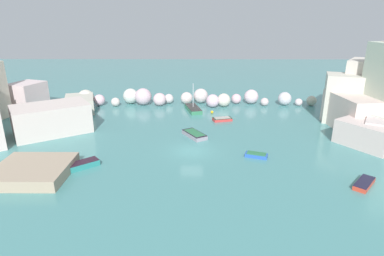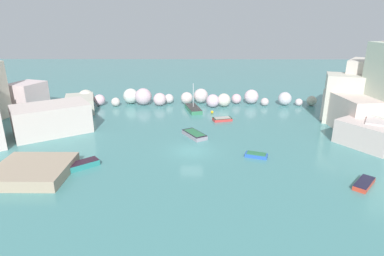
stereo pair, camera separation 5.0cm
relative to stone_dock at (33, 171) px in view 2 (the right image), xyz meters
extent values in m
plane|color=teal|center=(14.76, 6.05, -0.54)|extent=(160.00, 160.00, 0.00)
cube|color=beige|center=(-11.08, 22.30, 1.65)|extent=(5.41, 5.87, 4.39)
cube|color=beige|center=(-2.96, 21.96, 0.56)|extent=(5.97, 7.42, 2.20)
cube|color=beige|center=(-3.06, 11.90, 1.30)|extent=(10.40, 9.38, 3.67)
cube|color=beige|center=(37.36, 16.41, 2.78)|extent=(9.21, 6.50, 6.63)
cube|color=beige|center=(35.57, 13.73, 1.72)|extent=(5.01, 8.47, 4.52)
cube|color=beige|center=(36.75, 9.08, 0.85)|extent=(10.70, 9.97, 2.78)
cube|color=beige|center=(40.59, 17.65, 3.66)|extent=(9.60, 9.07, 8.40)
sphere|color=beige|center=(-2.94, 25.10, 0.79)|extent=(2.67, 2.67, 2.67)
sphere|color=beige|center=(-0.77, 25.18, 0.38)|extent=(1.85, 1.85, 1.85)
sphere|color=beige|center=(2.00, 24.73, 0.17)|extent=(1.43, 1.43, 1.43)
sphere|color=silver|center=(4.22, 26.53, 0.74)|extent=(2.57, 2.57, 2.57)
sphere|color=beige|center=(6.47, 25.71, 0.86)|extent=(2.80, 2.80, 2.80)
sphere|color=beige|center=(9.27, 25.18, 0.52)|extent=(2.13, 2.13, 2.13)
sphere|color=silver|center=(10.68, 26.70, 0.26)|extent=(1.61, 1.61, 1.61)
sphere|color=beige|center=(13.72, 26.33, 0.47)|extent=(2.01, 2.01, 2.01)
sphere|color=beige|center=(16.14, 27.06, 0.69)|extent=(2.46, 2.46, 2.46)
sphere|color=silver|center=(18.03, 24.25, 0.52)|extent=(2.13, 2.13, 2.13)
sphere|color=beige|center=(19.88, 24.72, 0.54)|extent=(2.17, 2.17, 2.17)
sphere|color=beige|center=(22.17, 26.55, 0.30)|extent=(1.68, 1.68, 1.68)
sphere|color=silver|center=(24.70, 26.62, 0.66)|extent=(2.40, 2.40, 2.40)
sphere|color=beige|center=(26.71, 25.22, 0.12)|extent=(1.33, 1.33, 1.33)
sphere|color=silver|center=(30.11, 25.65, 0.56)|extent=(2.21, 2.21, 2.21)
sphere|color=silver|center=(32.37, 25.24, 0.07)|extent=(1.22, 1.22, 1.22)
sphere|color=beige|center=(34.54, 25.43, 0.27)|extent=(1.63, 1.63, 1.63)
cube|color=tan|center=(0.00, 0.00, 0.00)|extent=(6.68, 6.29, 1.08)
sphere|color=gold|center=(17.76, 20.59, -0.32)|extent=(0.45, 0.45, 0.45)
cube|color=#CA3A39|center=(19.03, 17.02, -0.35)|extent=(2.88, 1.93, 0.38)
cube|color=#203221|center=(19.03, 17.02, -0.14)|extent=(2.82, 1.89, 0.06)
cube|color=#ADA89E|center=(19.03, 17.02, -0.13)|extent=(2.45, 1.64, 0.08)
cube|color=#347B55|center=(14.85, 22.16, -0.26)|extent=(2.87, 5.23, 0.56)
cube|color=#302F2E|center=(14.85, 22.16, 0.05)|extent=(2.81, 5.13, 0.06)
cylinder|color=silver|center=(14.85, 22.16, 1.91)|extent=(0.10, 0.10, 3.78)
cube|color=blue|center=(21.64, 4.47, -0.36)|extent=(2.51, 1.73, 0.37)
cube|color=#2D7047|center=(21.64, 4.47, -0.13)|extent=(2.14, 1.47, 0.08)
cube|color=gray|center=(15.06, 10.50, -0.30)|extent=(3.23, 3.94, 0.48)
cube|color=black|center=(15.06, 10.50, -0.03)|extent=(3.17, 3.86, 0.06)
cube|color=#2D7047|center=(15.06, 10.50, -0.02)|extent=(2.75, 3.35, 0.08)
cube|color=teal|center=(3.56, 1.44, -0.26)|extent=(4.13, 3.68, 0.57)
cube|color=#2D1A28|center=(3.56, 1.44, 0.06)|extent=(4.05, 3.60, 0.06)
cube|color=red|center=(30.04, -1.61, -0.35)|extent=(2.78, 2.94, 0.39)
cube|color=#1D1B33|center=(30.04, -1.61, -0.12)|extent=(2.73, 2.88, 0.06)
camera|label=1|loc=(15.07, -26.99, 13.65)|focal=30.27mm
camera|label=2|loc=(15.12, -26.99, 13.65)|focal=30.27mm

